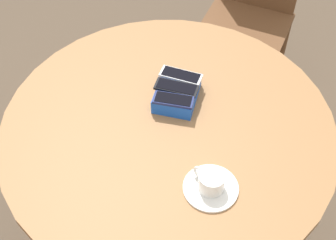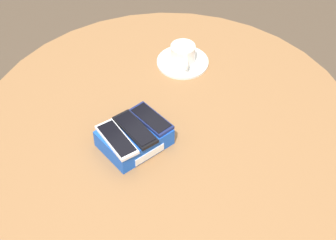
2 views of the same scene
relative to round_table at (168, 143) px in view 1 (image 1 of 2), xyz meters
The scene contains 9 objects.
ground_plane 0.65m from the round_table, ahead, with size 8.00×8.00×0.00m, color brown.
round_table is the anchor object (origin of this frame).
phone_box 0.17m from the round_table, behind, with size 0.19×0.16×0.05m.
phone_white 0.23m from the round_table, behind, with size 0.09×0.15×0.01m.
phone_black 0.19m from the round_table, behind, with size 0.08×0.15×0.01m.
phone_navy 0.17m from the round_table, 167.99° to the left, with size 0.07×0.14×0.01m.
saucer 0.30m from the round_table, 32.54° to the left, with size 0.16×0.16×0.01m, color white.
coffee_cup 0.31m from the round_table, 32.36° to the left, with size 0.08×0.09×0.06m.
chair_far_side 1.02m from the round_table, 162.30° to the left, with size 0.52×0.52×0.92m.
Camera 1 is at (0.97, 0.10, 1.92)m, focal length 50.00 mm.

